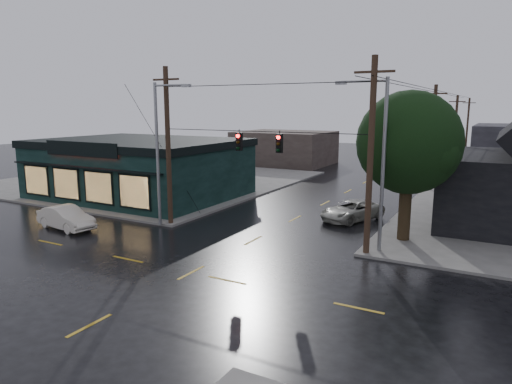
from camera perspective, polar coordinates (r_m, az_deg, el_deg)
The scene contains 15 objects.
ground_plane at distance 21.94m, azimuth -8.11°, elevation -9.96°, with size 160.00×160.00×0.00m, color black.
sidewalk_nw at distance 49.33m, azimuth -12.85°, elevation 1.46°, with size 28.00×28.00×0.15m, color #5E5D58.
pizza_shop at distance 40.48m, azimuth -14.29°, elevation 3.01°, with size 16.30×12.34×4.90m.
corner_tree at distance 26.83m, azimuth 18.56°, elevation 5.81°, with size 5.76×5.76×8.45m.
utility_pole_nw at distance 30.67m, azimuth -10.59°, elevation -4.07°, with size 2.00×0.32×10.15m, color #2D2214, non-canonical shape.
utility_pole_ne at distance 24.84m, azimuth 13.57°, elevation -7.69°, with size 2.00×0.32×10.15m, color #2D2214, non-canonical shape.
utility_pole_far_a at distance 45.42m, azimuth 20.78°, elevation 0.17°, with size 2.00×0.32×9.65m, color #2D2214, non-canonical shape.
utility_pole_far_b at distance 65.09m, azimuth 23.31°, elevation 2.95°, with size 2.00×0.32×9.15m, color #2D2214, non-canonical shape.
utility_pole_far_c at distance 84.92m, azimuth 24.67°, elevation 4.44°, with size 2.00×0.32×9.15m, color #2D2214, non-canonical shape.
span_signal_assembly at distance 26.07m, azimuth 0.35°, elevation 6.26°, with size 13.00×0.48×1.23m.
streetlight_nw at distance 30.34m, azimuth -11.87°, elevation -4.27°, with size 5.40×0.30×9.15m, color gray, non-canonical shape.
streetlight_ne at distance 25.37m, azimuth 15.09°, elevation -7.37°, with size 5.40×0.30×9.15m, color gray, non-canonical shape.
bg_building_west at distance 62.50m, azimuth 3.60°, elevation 5.54°, with size 12.00×10.00×4.40m, color #362A27.
sedan_cream at distance 31.45m, azimuth -22.66°, elevation -2.99°, with size 1.54×4.42×1.46m, color beige.
suv_silver at distance 31.92m, azimuth 11.90°, elevation -2.29°, with size 2.25×4.87×1.35m, color #A09F93.
Camera 1 is at (12.45, -16.37, 7.65)m, focal length 32.00 mm.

